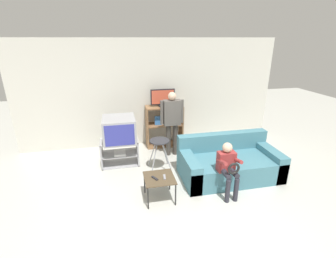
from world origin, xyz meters
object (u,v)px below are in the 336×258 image
(folding_stool, at_px, (159,145))
(television_main, at_px, (119,129))
(couch, at_px, (229,163))
(remote_control_black, at_px, (155,178))
(snack_table, at_px, (159,180))
(person_standing_adult, at_px, (172,118))
(media_shelf, at_px, (164,126))
(remote_control_white, at_px, (164,177))
(tv_stand, at_px, (120,153))
(television_flat, at_px, (163,98))
(person_seated_child, at_px, (228,165))

(folding_stool, bearing_deg, television_main, 151.63)
(couch, bearing_deg, remote_control_black, -162.62)
(snack_table, bearing_deg, couch, 17.48)
(television_main, xyz_separation_m, couch, (2.06, -0.92, -0.54))
(remote_control_black, distance_m, person_standing_adult, 1.83)
(media_shelf, height_order, couch, media_shelf)
(remote_control_white, bearing_deg, television_main, 123.08)
(folding_stool, height_order, remote_control_white, folding_stool)
(remote_control_black, xyz_separation_m, remote_control_white, (0.16, 0.00, 0.00))
(person_standing_adult, bearing_deg, remote_control_black, -112.13)
(tv_stand, relative_size, snack_table, 1.58)
(television_flat, height_order, person_seated_child, television_flat)
(media_shelf, relative_size, remote_control_black, 7.18)
(media_shelf, bearing_deg, folding_stool, -105.64)
(person_standing_adult, bearing_deg, snack_table, -109.92)
(snack_table, xyz_separation_m, remote_control_black, (-0.08, -0.02, 0.05))
(remote_control_white, relative_size, person_seated_child, 0.15)
(snack_table, relative_size, remote_control_white, 3.46)
(folding_stool, relative_size, person_seated_child, 0.71)
(television_main, xyz_separation_m, person_standing_adult, (1.18, 0.23, 0.09))
(television_main, height_order, snack_table, television_main)
(tv_stand, bearing_deg, person_standing_adult, 10.32)
(television_main, xyz_separation_m, remote_control_white, (0.67, -1.40, -0.38))
(person_seated_child, bearing_deg, person_standing_adult, 108.69)
(tv_stand, distance_m, television_main, 0.53)
(folding_stool, xyz_separation_m, snack_table, (-0.18, -0.97, -0.19))
(snack_table, bearing_deg, folding_stool, 79.48)
(tv_stand, height_order, television_main, television_main)
(tv_stand, xyz_separation_m, snack_table, (0.62, -1.40, 0.10))
(media_shelf, xyz_separation_m, remote_control_white, (-0.43, -2.19, -0.10))
(television_flat, xyz_separation_m, remote_control_black, (-0.57, -2.20, -0.80))
(remote_control_white, bearing_deg, person_seated_child, 2.96)
(remote_control_black, bearing_deg, remote_control_white, -28.51)
(tv_stand, height_order, television_flat, television_flat)
(tv_stand, bearing_deg, media_shelf, 34.47)
(television_main, bearing_deg, couch, -24.06)
(remote_control_black, distance_m, couch, 1.63)
(remote_control_white, xyz_separation_m, person_seated_child, (1.08, -0.08, 0.13))
(snack_table, height_order, couch, couch)
(television_main, height_order, person_seated_child, television_main)
(remote_control_white, height_order, person_seated_child, person_seated_child)
(television_main, distance_m, media_shelf, 1.39)
(snack_table, distance_m, person_standing_adult, 1.80)
(person_standing_adult, bearing_deg, media_shelf, 96.90)
(television_flat, xyz_separation_m, person_seated_child, (0.68, -2.29, -0.67))
(person_standing_adult, relative_size, person_seated_child, 1.58)
(tv_stand, height_order, media_shelf, media_shelf)
(person_seated_child, bearing_deg, couch, 61.82)
(tv_stand, distance_m, couch, 2.28)
(television_main, relative_size, person_standing_adult, 0.46)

